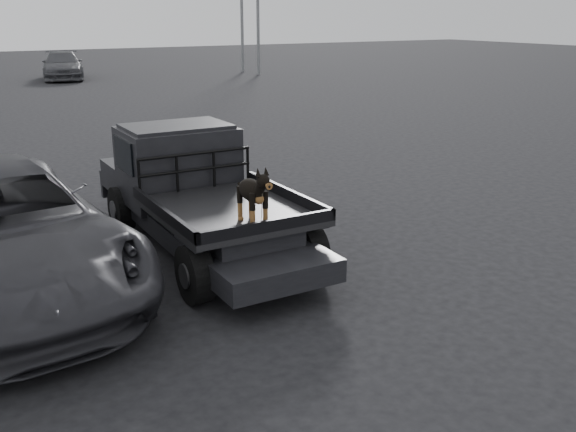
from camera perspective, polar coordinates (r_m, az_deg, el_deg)
ground at (r=8.48m, az=0.47°, el=-6.70°), size 120.00×120.00×0.00m
flatbed_ute at (r=9.86m, az=-7.57°, el=-0.44°), size 2.00×5.40×0.92m
ute_cab at (r=10.48m, az=-9.79°, el=5.64°), size 1.72×1.30×0.88m
headache_rack at (r=9.84m, az=-8.20°, el=3.95°), size 1.80×0.08×0.55m
dog at (r=8.13m, az=-3.19°, el=1.88°), size 0.32×0.60×0.74m
distant_car_b at (r=37.80m, az=-19.39°, el=12.50°), size 2.96×5.31×1.45m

